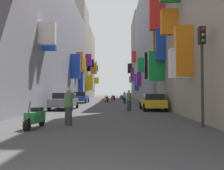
{
  "coord_description": "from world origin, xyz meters",
  "views": [
    {
      "loc": [
        0.88,
        -2.45,
        1.5
      ],
      "look_at": [
        0.25,
        31.77,
        2.55
      ],
      "focal_mm": 36.66,
      "sensor_mm": 36.0,
      "label": 1
    }
  ],
  "objects": [
    {
      "name": "building_left_far",
      "position": [
        -7.99,
        53.2,
        8.13
      ],
      "size": [
        7.21,
        13.62,
        16.27
      ],
      "color": "gray",
      "rests_on": "ground"
    },
    {
      "name": "scooter_orange",
      "position": [
        -0.57,
        31.25,
        0.46
      ],
      "size": [
        0.72,
        1.77,
        1.13
      ],
      "color": "orange",
      "rests_on": "ground"
    },
    {
      "name": "building_left_mid_a",
      "position": [
        -7.99,
        17.71,
        7.26
      ],
      "size": [
        7.26,
        20.54,
        14.52
      ],
      "color": "gray",
      "rests_on": "ground"
    },
    {
      "name": "parked_car_blue",
      "position": [
        -4.05,
        29.08,
        0.79
      ],
      "size": [
        2.01,
        4.5,
        1.51
      ],
      "color": "navy",
      "rests_on": "ground"
    },
    {
      "name": "parked_car_grey",
      "position": [
        -3.61,
        17.21,
        0.76
      ],
      "size": [
        1.96,
        4.09,
        1.43
      ],
      "color": "slate",
      "rests_on": "ground"
    },
    {
      "name": "building_right_far",
      "position": [
        7.99,
        53.48,
        9.78
      ],
      "size": [
        7.12,
        13.04,
        19.58
      ],
      "color": "slate",
      "rests_on": "ground"
    },
    {
      "name": "building_left_mid_c",
      "position": [
        -7.98,
        42.73,
        9.24
      ],
      "size": [
        7.37,
        7.29,
        18.53
      ],
      "color": "gray",
      "rests_on": "ground"
    },
    {
      "name": "ground_plane",
      "position": [
        0.0,
        30.0,
        0.0
      ],
      "size": [
        140.0,
        140.0,
        0.0
      ],
      "primitive_type": "plane",
      "color": "#424244"
    },
    {
      "name": "scooter_green",
      "position": [
        -2.48,
        6.98,
        0.46
      ],
      "size": [
        0.55,
        1.8,
        1.13
      ],
      "color": "#287F3D",
      "rests_on": "ground"
    },
    {
      "name": "building_right_mid_c",
      "position": [
        7.99,
        35.01,
        9.16
      ],
      "size": [
        6.97,
        23.9,
        18.34
      ],
      "color": "gray",
      "rests_on": "ground"
    },
    {
      "name": "pedestrian_crossing",
      "position": [
        1.88,
        15.62,
        0.82
      ],
      "size": [
        0.49,
        0.49,
        1.65
      ],
      "color": "#353535",
      "rests_on": "ground"
    },
    {
      "name": "scooter_red",
      "position": [
        0.33,
        38.93,
        0.46
      ],
      "size": [
        0.77,
        1.74,
        1.13
      ],
      "color": "red",
      "rests_on": "ground"
    },
    {
      "name": "parked_car_yellow",
      "position": [
        3.87,
        16.41,
        0.72
      ],
      "size": [
        1.84,
        3.91,
        1.36
      ],
      "color": "gold",
      "rests_on": "ground"
    },
    {
      "name": "pedestrian_near_right",
      "position": [
        -1.3,
        7.93,
        0.85
      ],
      "size": [
        0.52,
        0.52,
        1.7
      ],
      "color": "#363636",
      "rests_on": "ground"
    },
    {
      "name": "building_left_mid_b",
      "position": [
        -7.99,
        33.53,
        7.14
      ],
      "size": [
        7.01,
        11.1,
        14.29
      ],
      "color": "gray",
      "rests_on": "ground"
    },
    {
      "name": "pedestrian_near_left",
      "position": [
        1.97,
        27.5,
        0.78
      ],
      "size": [
        0.46,
        0.46,
        1.57
      ],
      "color": "#252525",
      "rests_on": "ground"
    },
    {
      "name": "scooter_blue",
      "position": [
        1.95,
        42.91,
        0.46
      ],
      "size": [
        0.76,
        1.81,
        1.13
      ],
      "color": "#2D4CAD",
      "rests_on": "ground"
    },
    {
      "name": "traffic_light_near_corner",
      "position": [
        4.56,
        7.35,
        2.93
      ],
      "size": [
        0.26,
        0.34,
        4.3
      ],
      "color": "#2D2D2D",
      "rests_on": "ground"
    }
  ]
}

